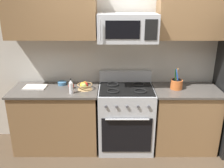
{
  "coord_description": "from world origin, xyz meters",
  "views": [
    {
      "loc": [
        -0.2,
        -2.48,
        2.13
      ],
      "look_at": [
        -0.21,
        0.53,
        1.03
      ],
      "focal_mm": 39.2,
      "sensor_mm": 36.0,
      "label": 1
    }
  ],
  "objects_px": {
    "bottle_vinegar": "(72,87)",
    "prep_bowl": "(63,83)",
    "cutting_board": "(36,87)",
    "fruit_basket": "(86,86)",
    "range_oven": "(126,117)",
    "microwave": "(128,28)",
    "apple_loose": "(72,86)",
    "utensil_crock": "(177,84)"
  },
  "relations": [
    {
      "from": "apple_loose",
      "to": "bottle_vinegar",
      "type": "xyz_separation_m",
      "value": [
        0.03,
        -0.18,
        0.05
      ]
    },
    {
      "from": "fruit_basket",
      "to": "prep_bowl",
      "type": "xyz_separation_m",
      "value": [
        -0.34,
        0.18,
        -0.02
      ]
    },
    {
      "from": "prep_bowl",
      "to": "fruit_basket",
      "type": "bearing_deg",
      "value": -27.09
    },
    {
      "from": "utensil_crock",
      "to": "prep_bowl",
      "type": "distance_m",
      "value": 1.62
    },
    {
      "from": "utensil_crock",
      "to": "bottle_vinegar",
      "type": "height_order",
      "value": "utensil_crock"
    },
    {
      "from": "apple_loose",
      "to": "cutting_board",
      "type": "distance_m",
      "value": 0.51
    },
    {
      "from": "bottle_vinegar",
      "to": "prep_bowl",
      "type": "height_order",
      "value": "bottle_vinegar"
    },
    {
      "from": "cutting_board",
      "to": "range_oven",
      "type": "bearing_deg",
      "value": -2.64
    },
    {
      "from": "range_oven",
      "to": "cutting_board",
      "type": "relative_size",
      "value": 3.58
    },
    {
      "from": "prep_bowl",
      "to": "utensil_crock",
      "type": "bearing_deg",
      "value": -5.68
    },
    {
      "from": "cutting_board",
      "to": "utensil_crock",
      "type": "bearing_deg",
      "value": -1.28
    },
    {
      "from": "range_oven",
      "to": "fruit_basket",
      "type": "distance_m",
      "value": 0.75
    },
    {
      "from": "cutting_board",
      "to": "bottle_vinegar",
      "type": "xyz_separation_m",
      "value": [
        0.54,
        -0.21,
        0.08
      ]
    },
    {
      "from": "utensil_crock",
      "to": "apple_loose",
      "type": "bearing_deg",
      "value": 179.46
    },
    {
      "from": "microwave",
      "to": "utensil_crock",
      "type": "bearing_deg",
      "value": -0.93
    },
    {
      "from": "cutting_board",
      "to": "bottle_vinegar",
      "type": "bearing_deg",
      "value": -21.15
    },
    {
      "from": "microwave",
      "to": "apple_loose",
      "type": "xyz_separation_m",
      "value": [
        -0.76,
        0.0,
        -0.79
      ]
    },
    {
      "from": "bottle_vinegar",
      "to": "range_oven",
      "type": "bearing_deg",
      "value": 11.6
    },
    {
      "from": "apple_loose",
      "to": "prep_bowl",
      "type": "distance_m",
      "value": 0.21
    },
    {
      "from": "fruit_basket",
      "to": "apple_loose",
      "type": "relative_size",
      "value": 2.71
    },
    {
      "from": "microwave",
      "to": "utensil_crock",
      "type": "relative_size",
      "value": 2.56
    },
    {
      "from": "microwave",
      "to": "fruit_basket",
      "type": "relative_size",
      "value": 3.58
    },
    {
      "from": "range_oven",
      "to": "fruit_basket",
      "type": "relative_size",
      "value": 5.16
    },
    {
      "from": "microwave",
      "to": "cutting_board",
      "type": "height_order",
      "value": "microwave"
    },
    {
      "from": "microwave",
      "to": "prep_bowl",
      "type": "relative_size",
      "value": 6.04
    },
    {
      "from": "range_oven",
      "to": "bottle_vinegar",
      "type": "xyz_separation_m",
      "value": [
        -0.73,
        -0.15,
        0.53
      ]
    },
    {
      "from": "range_oven",
      "to": "prep_bowl",
      "type": "bearing_deg",
      "value": 169.19
    },
    {
      "from": "range_oven",
      "to": "apple_loose",
      "type": "distance_m",
      "value": 0.9
    },
    {
      "from": "range_oven",
      "to": "apple_loose",
      "type": "bearing_deg",
      "value": 177.85
    },
    {
      "from": "fruit_basket",
      "to": "cutting_board",
      "type": "bearing_deg",
      "value": 175.1
    },
    {
      "from": "range_oven",
      "to": "microwave",
      "type": "height_order",
      "value": "microwave"
    },
    {
      "from": "cutting_board",
      "to": "fruit_basket",
      "type": "bearing_deg",
      "value": -4.9
    },
    {
      "from": "utensil_crock",
      "to": "fruit_basket",
      "type": "height_order",
      "value": "utensil_crock"
    },
    {
      "from": "fruit_basket",
      "to": "prep_bowl",
      "type": "height_order",
      "value": "fruit_basket"
    },
    {
      "from": "bottle_vinegar",
      "to": "prep_bowl",
      "type": "bearing_deg",
      "value": 119.35
    },
    {
      "from": "bottle_vinegar",
      "to": "fruit_basket",
      "type": "bearing_deg",
      "value": 42.6
    },
    {
      "from": "range_oven",
      "to": "microwave",
      "type": "xyz_separation_m",
      "value": [
        -0.0,
        0.03,
        1.26
      ]
    },
    {
      "from": "microwave",
      "to": "prep_bowl",
      "type": "bearing_deg",
      "value": 170.78
    },
    {
      "from": "range_oven",
      "to": "prep_bowl",
      "type": "relative_size",
      "value": 8.72
    },
    {
      "from": "microwave",
      "to": "fruit_basket",
      "type": "distance_m",
      "value": 0.97
    },
    {
      "from": "apple_loose",
      "to": "bottle_vinegar",
      "type": "bearing_deg",
      "value": -80.93
    },
    {
      "from": "cutting_board",
      "to": "prep_bowl",
      "type": "distance_m",
      "value": 0.38
    }
  ]
}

